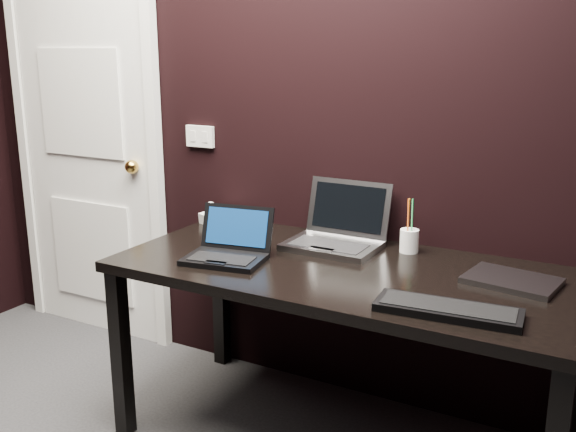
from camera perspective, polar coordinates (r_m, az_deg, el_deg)
The scene contains 11 objects.
wall_back at distance 2.75m, azimuth 2.84°, elevation 10.04°, with size 4.00×4.00×0.00m, color black.
door at distance 3.56m, azimuth -17.48°, elevation 6.27°, with size 0.99×0.10×2.14m.
wall_switch at distance 3.08m, azimuth -7.82°, elevation 7.03°, with size 0.15×0.02×0.10m.
desk at distance 2.41m, azimuth 4.95°, elevation -6.23°, with size 1.70×0.80×0.74m.
netbook at distance 2.46m, azimuth -5.35°, elevation -2.99°, with size 0.33×0.31×0.19m.
silver_laptop at distance 2.61m, azimuth 4.33°, elevation -1.69°, with size 0.37×0.33×0.25m.
ext_keyboard at distance 2.02m, azimuth 14.03°, elevation -8.07°, with size 0.45×0.19×0.03m.
closed_laptop at distance 2.33m, azimuth 19.28°, elevation -5.44°, with size 0.33×0.26×0.02m.
desk_phone at distance 2.95m, azimuth -5.89°, elevation -0.04°, with size 0.21×0.20×0.10m.
mobile_phone at distance 2.77m, azimuth -6.55°, elevation -1.10°, with size 0.05×0.04×0.09m.
pen_cup at distance 2.57m, azimuth 10.73°, elevation -2.09°, with size 0.08×0.08×0.22m.
Camera 1 is at (1.19, -0.67, 1.51)m, focal length 40.00 mm.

